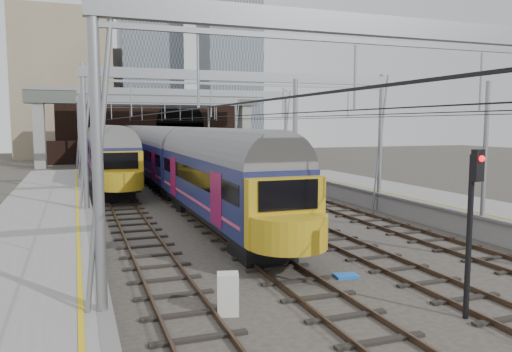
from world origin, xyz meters
name	(u,v)px	position (x,y,z in m)	size (l,w,h in m)	color
ground	(315,257)	(0.00, 0.00, 0.00)	(160.00, 160.00, 0.00)	#38332D
platform_left	(34,250)	(-10.18, 2.50, 0.55)	(4.32, 55.00, 1.12)	gray
tracks	(214,201)	(0.00, 15.00, 0.02)	(14.40, 80.00, 0.22)	#4C3828
overhead_line	(192,106)	(0.00, 21.49, 6.57)	(16.80, 80.00, 8.00)	gray
retaining_wall	(153,130)	(1.40, 51.93, 4.33)	(28.00, 2.75, 9.00)	#301C15
overbridge	(148,107)	(0.00, 46.00, 7.27)	(28.00, 3.00, 9.25)	gray
city_skyline	(143,53)	(2.73, 70.48, 17.09)	(37.50, 27.50, 60.00)	tan
train_main	(149,151)	(-2.00, 31.61, 2.55)	(2.90, 67.07, 4.96)	black
train_second	(97,144)	(-6.00, 49.60, 2.59)	(2.97, 68.60, 5.05)	black
signal_near_left	(231,179)	(-2.67, 2.41, 2.90)	(0.35, 0.46, 4.56)	black
signal_near_centre	(472,212)	(0.98, -6.97, 2.87)	(0.35, 0.45, 4.51)	black
relay_cabinet	(228,294)	(-4.89, -4.48, 0.57)	(0.57, 0.48, 1.15)	silver
equip_cover_a	(346,276)	(-0.18, -2.68, 0.05)	(0.78, 0.55, 0.09)	blue
equip_cover_b	(268,253)	(-1.58, 1.04, 0.05)	(0.86, 0.60, 0.10)	blue
equip_cover_c	(305,222)	(2.51, 6.18, 0.05)	(0.83, 0.58, 0.10)	blue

